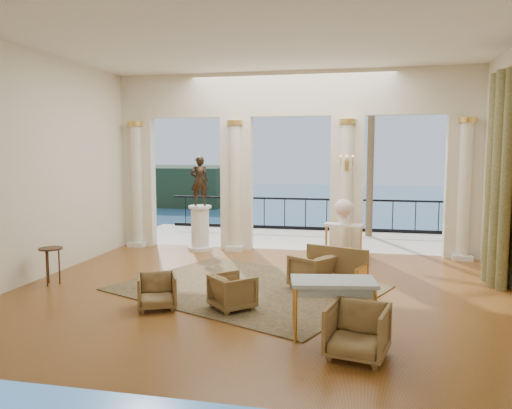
% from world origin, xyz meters
% --- Properties ---
extents(floor, '(9.00, 9.00, 0.00)m').
position_xyz_m(floor, '(0.00, 0.00, 0.00)').
color(floor, '#52290B').
rests_on(floor, ground).
extents(room_walls, '(9.00, 9.00, 9.00)m').
position_xyz_m(room_walls, '(0.00, -1.12, 2.88)').
color(room_walls, '#EDE4C7').
rests_on(room_walls, ground).
extents(arcade, '(9.00, 0.56, 4.50)m').
position_xyz_m(arcade, '(-0.00, 3.82, 2.58)').
color(arcade, beige).
rests_on(arcade, ground).
extents(terrace, '(10.00, 3.60, 0.10)m').
position_xyz_m(terrace, '(0.00, 5.80, -0.05)').
color(terrace, beige).
rests_on(terrace, ground).
extents(balustrade, '(9.00, 0.06, 1.03)m').
position_xyz_m(balustrade, '(0.00, 7.40, 0.41)').
color(balustrade, black).
rests_on(balustrade, terrace).
extents(palm_tree, '(2.00, 2.00, 4.50)m').
position_xyz_m(palm_tree, '(2.00, 6.60, 4.09)').
color(palm_tree, '#4C3823').
rests_on(palm_tree, terrace).
extents(headland, '(22.00, 18.00, 6.00)m').
position_xyz_m(headland, '(-30.00, 70.00, -3.00)').
color(headland, black).
rests_on(headland, sea).
extents(sea, '(160.00, 160.00, 0.00)m').
position_xyz_m(sea, '(0.00, 60.00, -6.00)').
color(sea, '#1B577E').
rests_on(sea, ground).
extents(curtain, '(0.33, 1.40, 4.09)m').
position_xyz_m(curtain, '(4.28, 1.50, 2.02)').
color(curtain, '#494824').
rests_on(curtain, ground).
extents(window_frame, '(0.04, 1.60, 3.40)m').
position_xyz_m(window_frame, '(4.47, 1.50, 2.10)').
color(window_frame, gold).
rests_on(window_frame, room_walls).
extents(wall_sconce, '(0.30, 0.11, 0.33)m').
position_xyz_m(wall_sconce, '(1.40, 3.51, 2.23)').
color(wall_sconce, gold).
rests_on(wall_sconce, arcade).
extents(rug, '(5.39, 4.89, 0.02)m').
position_xyz_m(rug, '(-0.28, 0.19, 0.01)').
color(rug, '#2A2E18').
rests_on(rug, ground).
extents(armchair_a, '(0.79, 0.77, 0.62)m').
position_xyz_m(armchair_a, '(-1.45, -1.25, 0.31)').
color(armchair_a, '#483B1C').
rests_on(armchair_a, ground).
extents(armchair_b, '(0.84, 0.80, 0.73)m').
position_xyz_m(armchair_b, '(1.74, -2.55, 0.37)').
color(armchair_b, '#483B1C').
rests_on(armchair_b, ground).
extents(armchair_c, '(0.94, 0.95, 0.72)m').
position_xyz_m(armchair_c, '(0.91, 0.43, 0.36)').
color(armchair_c, '#483B1C').
rests_on(armchair_c, ground).
extents(armchair_d, '(0.84, 0.84, 0.63)m').
position_xyz_m(armchair_d, '(-0.24, -1.04, 0.32)').
color(armchair_d, '#483B1C').
rests_on(armchair_d, ground).
extents(settee, '(1.31, 0.90, 0.80)m').
position_xyz_m(settee, '(1.29, 0.34, 0.39)').
color(settee, '#483B1C').
rests_on(settee, ground).
extents(game_table, '(1.24, 0.81, 0.79)m').
position_xyz_m(game_table, '(1.40, -1.87, 0.71)').
color(game_table, '#99B6C0').
rests_on(game_table, ground).
extents(pedestal, '(0.63, 0.63, 1.15)m').
position_xyz_m(pedestal, '(-2.29, 3.50, 0.55)').
color(pedestal, silver).
rests_on(pedestal, ground).
extents(statue, '(0.54, 0.45, 1.26)m').
position_xyz_m(statue, '(-2.29, 3.50, 1.78)').
color(statue, black).
rests_on(statue, pedestal).
extents(console_table, '(0.95, 0.51, 0.85)m').
position_xyz_m(console_table, '(1.37, 3.05, 0.71)').
color(console_table, silver).
rests_on(console_table, ground).
extents(urn, '(0.44, 0.44, 0.58)m').
position_xyz_m(urn, '(1.37, 3.05, 1.19)').
color(urn, white).
rests_on(urn, console_table).
extents(side_table, '(0.44, 0.44, 0.71)m').
position_xyz_m(side_table, '(-4.00, -0.31, 0.61)').
color(side_table, black).
rests_on(side_table, ground).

